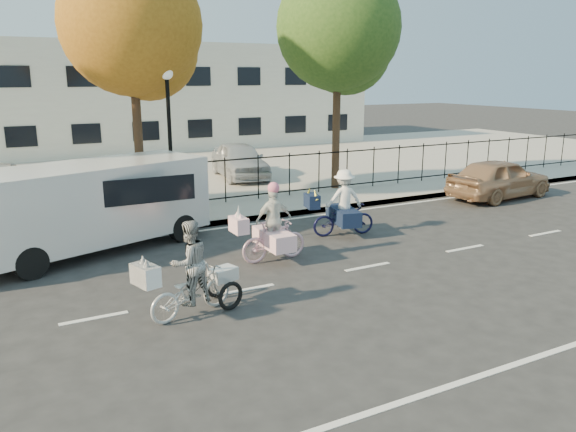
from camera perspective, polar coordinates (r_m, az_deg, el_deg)
ground at (r=11.57m, az=-4.18°, el=-7.47°), size 120.00×120.00×0.00m
road_markings at (r=11.56m, az=-4.18°, el=-7.45°), size 60.00×9.52×0.01m
curb at (r=16.08m, az=-11.45°, el=-1.23°), size 60.00×0.10×0.15m
sidewalk at (r=17.06m, az=-12.47°, el=-0.40°), size 60.00×2.20×0.15m
parking_lot at (r=25.58m, az=-17.87°, el=4.02°), size 60.00×15.60×0.15m
iron_fence at (r=17.92m, az=-13.56°, el=2.94°), size 58.00×0.06×1.50m
building at (r=35.16m, az=-21.24°, el=11.12°), size 34.00×10.00×6.00m
lamppost at (r=17.38m, az=-12.02°, el=10.05°), size 0.36×0.36×4.33m
street_sign at (r=17.09m, az=-19.33°, el=3.77°), size 0.85×0.06×1.80m
zebra_trike at (r=10.31m, az=-9.86°, el=-6.33°), size 2.07×1.22×1.77m
unicorn_bike at (r=13.08m, az=-1.58°, el=-1.65°), size 1.85×1.28×1.88m
bull_bike at (r=15.26m, az=5.57°, el=0.67°), size 2.00×1.40×1.81m
white_van at (r=14.55m, az=-19.69°, el=1.18°), size 6.58×3.72×2.17m
gold_sedan at (r=21.22m, az=20.68°, el=3.60°), size 4.35×2.09×1.43m
pedestrian at (r=15.60m, az=-27.24°, el=0.92°), size 0.84×0.78×1.93m
lot_car_d at (r=23.25m, az=-4.95°, el=5.70°), size 2.29×4.45×1.45m
tree_mid at (r=18.62m, az=-15.23°, el=17.59°), size 4.31×4.31×7.90m
tree_east at (r=20.97m, az=5.36°, el=17.91°), size 4.41×4.41×8.09m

